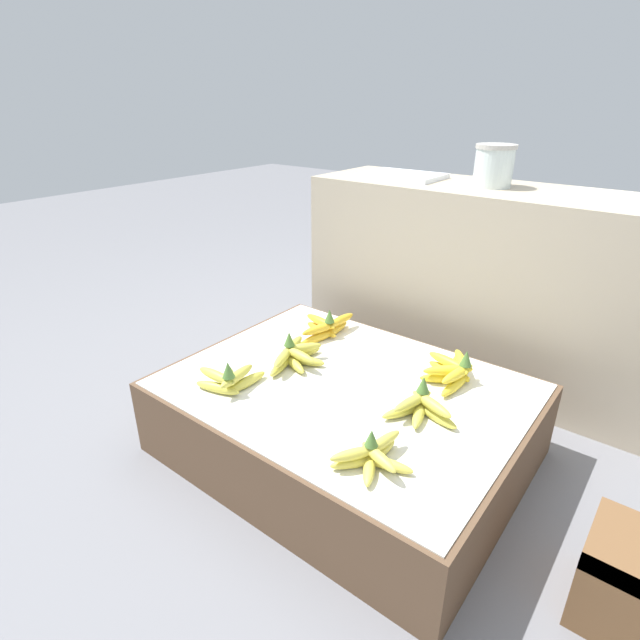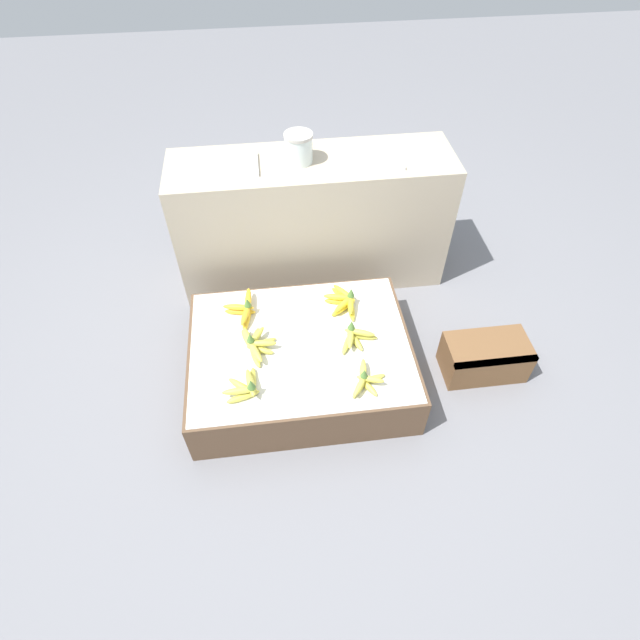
{
  "view_description": "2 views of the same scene",
  "coord_description": "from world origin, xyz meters",
  "px_view_note": "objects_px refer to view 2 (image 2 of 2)",
  "views": [
    {
      "loc": [
        0.72,
        -1.04,
        1.03
      ],
      "look_at": [
        -0.14,
        0.06,
        0.39
      ],
      "focal_mm": 28.0,
      "sensor_mm": 36.0,
      "label": 1
    },
    {
      "loc": [
        -0.09,
        -1.44,
        2.01
      ],
      "look_at": [
        0.09,
        0.02,
        0.38
      ],
      "focal_mm": 28.0,
      "sensor_mm": 36.0,
      "label": 2
    }
  ],
  "objects_px": {
    "banana_bunch_back_left": "(245,309)",
    "glass_jar": "(299,148)",
    "wooden_crate": "(485,357)",
    "banana_bunch_front_left": "(246,387)",
    "banana_bunch_middle_midleft": "(355,336)",
    "banana_bunch_back_midleft": "(345,301)",
    "foam_tray_white": "(376,158)",
    "banana_bunch_middle_left": "(255,344)",
    "banana_bunch_front_midleft": "(365,380)"
  },
  "relations": [
    {
      "from": "banana_bunch_back_left",
      "to": "glass_jar",
      "type": "height_order",
      "value": "glass_jar"
    },
    {
      "from": "wooden_crate",
      "to": "glass_jar",
      "type": "distance_m",
      "value": 1.35
    },
    {
      "from": "banana_bunch_front_left",
      "to": "banana_bunch_back_left",
      "type": "relative_size",
      "value": 0.7
    },
    {
      "from": "banana_bunch_back_left",
      "to": "glass_jar",
      "type": "relative_size",
      "value": 1.8
    },
    {
      "from": "banana_bunch_middle_midleft",
      "to": "banana_bunch_back_midleft",
      "type": "relative_size",
      "value": 0.78
    },
    {
      "from": "foam_tray_white",
      "to": "banana_bunch_middle_left",
      "type": "bearing_deg",
      "value": -132.59
    },
    {
      "from": "banana_bunch_back_left",
      "to": "glass_jar",
      "type": "xyz_separation_m",
      "value": [
        0.33,
        0.53,
        0.52
      ]
    },
    {
      "from": "banana_bunch_back_left",
      "to": "banana_bunch_back_midleft",
      "type": "relative_size",
      "value": 1.06
    },
    {
      "from": "wooden_crate",
      "to": "foam_tray_white",
      "type": "height_order",
      "value": "foam_tray_white"
    },
    {
      "from": "banana_bunch_middle_midleft",
      "to": "foam_tray_white",
      "type": "xyz_separation_m",
      "value": [
        0.21,
        0.73,
        0.46
      ]
    },
    {
      "from": "banana_bunch_front_left",
      "to": "banana_bunch_front_midleft",
      "type": "bearing_deg",
      "value": -2.52
    },
    {
      "from": "banana_bunch_front_left",
      "to": "foam_tray_white",
      "type": "distance_m",
      "value": 1.27
    },
    {
      "from": "banana_bunch_back_midleft",
      "to": "foam_tray_white",
      "type": "xyz_separation_m",
      "value": [
        0.22,
        0.5,
        0.46
      ]
    },
    {
      "from": "glass_jar",
      "to": "banana_bunch_back_left",
      "type": "bearing_deg",
      "value": -121.62
    },
    {
      "from": "glass_jar",
      "to": "banana_bunch_back_midleft",
      "type": "bearing_deg",
      "value": -73.82
    },
    {
      "from": "wooden_crate",
      "to": "banana_bunch_front_midleft",
      "type": "distance_m",
      "value": 0.68
    },
    {
      "from": "banana_bunch_front_midleft",
      "to": "banana_bunch_back_left",
      "type": "bearing_deg",
      "value": 136.35
    },
    {
      "from": "banana_bunch_back_midleft",
      "to": "foam_tray_white",
      "type": "distance_m",
      "value": 0.71
    },
    {
      "from": "banana_bunch_back_left",
      "to": "foam_tray_white",
      "type": "xyz_separation_m",
      "value": [
        0.7,
        0.5,
        0.46
      ]
    },
    {
      "from": "banana_bunch_middle_left",
      "to": "banana_bunch_front_midleft",
      "type": "bearing_deg",
      "value": -29.24
    },
    {
      "from": "banana_bunch_front_left",
      "to": "banana_bunch_front_midleft",
      "type": "distance_m",
      "value": 0.5
    },
    {
      "from": "banana_bunch_front_left",
      "to": "banana_bunch_back_left",
      "type": "xyz_separation_m",
      "value": [
        0.01,
        0.45,
        0.0
      ]
    },
    {
      "from": "banana_bunch_front_left",
      "to": "banana_bunch_middle_left",
      "type": "bearing_deg",
      "value": 78.28
    },
    {
      "from": "banana_bunch_middle_left",
      "to": "banana_bunch_back_left",
      "type": "xyz_separation_m",
      "value": [
        -0.04,
        0.22,
        0.0
      ]
    },
    {
      "from": "banana_bunch_middle_left",
      "to": "glass_jar",
      "type": "distance_m",
      "value": 0.96
    },
    {
      "from": "banana_bunch_front_left",
      "to": "banana_bunch_front_midleft",
      "type": "relative_size",
      "value": 0.94
    },
    {
      "from": "banana_bunch_middle_midleft",
      "to": "banana_bunch_back_midleft",
      "type": "distance_m",
      "value": 0.22
    },
    {
      "from": "banana_bunch_front_left",
      "to": "glass_jar",
      "type": "bearing_deg",
      "value": 71.28
    },
    {
      "from": "banana_bunch_back_midleft",
      "to": "foam_tray_white",
      "type": "height_order",
      "value": "foam_tray_white"
    },
    {
      "from": "wooden_crate",
      "to": "banana_bunch_middle_midleft",
      "type": "distance_m",
      "value": 0.67
    },
    {
      "from": "banana_bunch_middle_midleft",
      "to": "banana_bunch_back_midleft",
      "type": "height_order",
      "value": "banana_bunch_back_midleft"
    },
    {
      "from": "banana_bunch_front_midleft",
      "to": "banana_bunch_middle_midleft",
      "type": "bearing_deg",
      "value": 90.86
    },
    {
      "from": "foam_tray_white",
      "to": "banana_bunch_front_midleft",
      "type": "bearing_deg",
      "value": -101.88
    },
    {
      "from": "banana_bunch_middle_midleft",
      "to": "banana_bunch_front_left",
      "type": "bearing_deg",
      "value": -156.11
    },
    {
      "from": "wooden_crate",
      "to": "banana_bunch_back_left",
      "type": "xyz_separation_m",
      "value": [
        -1.13,
        0.29,
        0.18
      ]
    },
    {
      "from": "banana_bunch_middle_left",
      "to": "wooden_crate",
      "type": "bearing_deg",
      "value": -3.91
    },
    {
      "from": "banana_bunch_back_midleft",
      "to": "glass_jar",
      "type": "relative_size",
      "value": 1.7
    },
    {
      "from": "glass_jar",
      "to": "foam_tray_white",
      "type": "bearing_deg",
      "value": -5.13
    },
    {
      "from": "banana_bunch_back_midleft",
      "to": "foam_tray_white",
      "type": "bearing_deg",
      "value": 66.54
    },
    {
      "from": "banana_bunch_front_left",
      "to": "banana_bunch_back_left",
      "type": "distance_m",
      "value": 0.45
    },
    {
      "from": "wooden_crate",
      "to": "banana_bunch_middle_midleft",
      "type": "xyz_separation_m",
      "value": [
        -0.64,
        0.06,
        0.18
      ]
    },
    {
      "from": "banana_bunch_front_midleft",
      "to": "banana_bunch_back_midleft",
      "type": "xyz_separation_m",
      "value": [
        -0.01,
        0.47,
        0.0
      ]
    },
    {
      "from": "banana_bunch_back_midleft",
      "to": "glass_jar",
      "type": "distance_m",
      "value": 0.76
    },
    {
      "from": "wooden_crate",
      "to": "banana_bunch_back_midleft",
      "type": "xyz_separation_m",
      "value": [
        -0.65,
        0.29,
        0.18
      ]
    },
    {
      "from": "banana_bunch_middle_left",
      "to": "banana_bunch_middle_midleft",
      "type": "xyz_separation_m",
      "value": [
        0.45,
        -0.01,
        0.0
      ]
    },
    {
      "from": "banana_bunch_back_left",
      "to": "wooden_crate",
      "type": "bearing_deg",
      "value": -14.54
    },
    {
      "from": "banana_bunch_back_left",
      "to": "foam_tray_white",
      "type": "distance_m",
      "value": 0.97
    },
    {
      "from": "foam_tray_white",
      "to": "glass_jar",
      "type": "bearing_deg",
      "value": 174.87
    },
    {
      "from": "foam_tray_white",
      "to": "banana_bunch_front_left",
      "type": "bearing_deg",
      "value": -126.68
    },
    {
      "from": "wooden_crate",
      "to": "foam_tray_white",
      "type": "distance_m",
      "value": 1.1
    }
  ]
}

